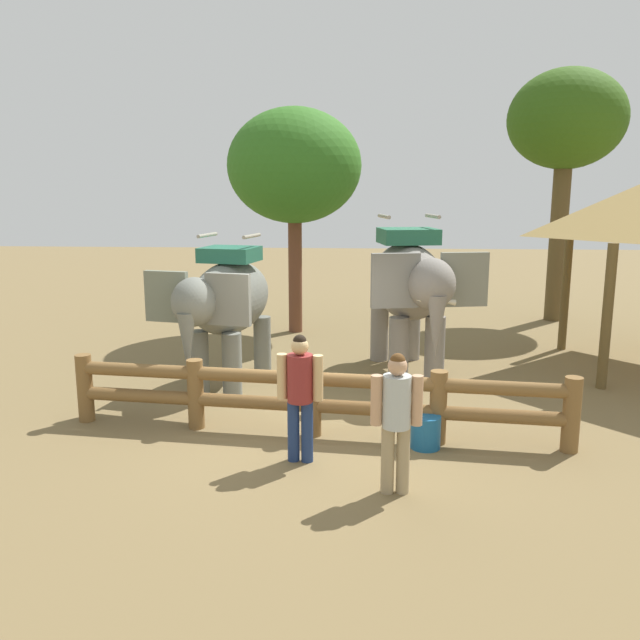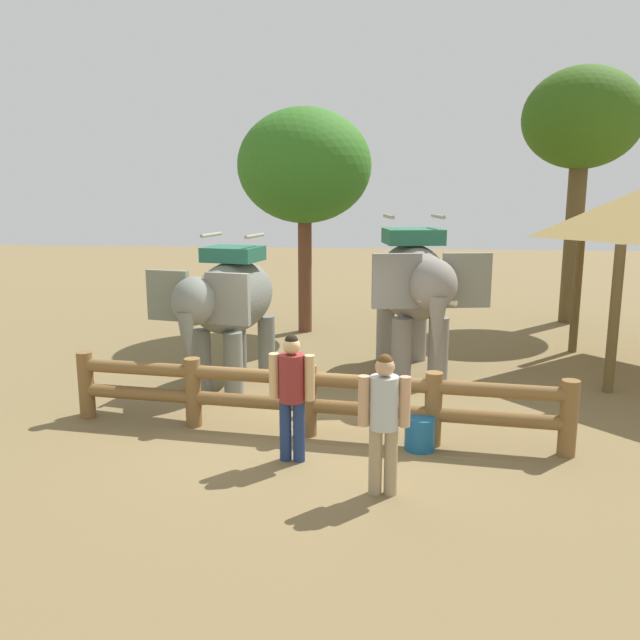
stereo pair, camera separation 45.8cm
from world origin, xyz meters
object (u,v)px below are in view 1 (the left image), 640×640
Objects in this scene: elephant_near_left at (227,302)px; elephant_center at (410,286)px; tree_far_left at (294,167)px; feed_bucket at (426,432)px; log_fence at (313,395)px; tourist_man_in_blue at (396,413)px; tree_back_center at (566,124)px; tourist_woman_in_black at (300,389)px.

elephant_center is at bearing 17.05° from elephant_near_left.
feed_bucket is (2.55, -7.34, -3.79)m from tree_far_left.
tourist_man_in_blue reaches higher than log_fence.
elephant_center is (3.30, 1.01, 0.17)m from elephant_near_left.
log_fence is 3.05m from elephant_near_left.
elephant_center is 0.67× the size of tree_far_left.
tree_back_center reaches higher than tourist_man_in_blue.
tree_far_left is at bearing 97.89° from log_fence.
log_fence is 1.35× the size of tree_far_left.
tourist_man_in_blue is at bearing -55.56° from elephant_near_left.
tourist_woman_in_black is 0.26× the size of tree_back_center.
elephant_center is 4.99m from tree_far_left.
tourist_woman_in_black reaches higher than feed_bucket.
tree_back_center is at bearing 65.16° from feed_bucket.
elephant_near_left reaches higher than tourist_woman_in_black.
tourist_woman_in_black is at bearing -121.31° from tree_back_center.
elephant_center reaches higher than log_fence.
elephant_center is 0.55× the size of tree_back_center.
elephant_center reaches higher than tourist_woman_in_black.
elephant_near_left is at bearing 126.26° from log_fence.
log_fence is 1.67m from feed_bucket.
log_fence reaches higher than feed_bucket.
elephant_center is 7.88× the size of feed_bucket.
feed_bucket is at bearing -114.84° from tree_back_center.
tree_far_left is 7.18m from tree_back_center.
elephant_center reaches higher than feed_bucket.
feed_bucket is (1.68, 0.56, -0.76)m from tourist_woman_in_black.
tree_far_left reaches higher than feed_bucket.
elephant_near_left is 3.69m from tourist_woman_in_black.
elephant_near_left is at bearing -162.95° from elephant_center.
tree_back_center reaches higher than log_fence.
tree_back_center reaches higher than elephant_center.
elephant_center reaches higher than tourist_man_in_blue.
tree_far_left is (0.75, 4.63, 2.48)m from elephant_near_left.
tourist_woman_in_black is 1.46m from tourist_man_in_blue.
tree_far_left is at bearing 96.28° from tourist_woman_in_black.
tree_far_left is (-2.07, 8.74, 3.03)m from tourist_man_in_blue.
tree_back_center reaches higher than feed_bucket.
log_fence is 15.93× the size of feed_bucket.
log_fence is at bearing -82.11° from tree_far_left.
elephant_near_left is 0.60× the size of tree_far_left.
tourist_man_in_blue is 12.38m from tree_back_center.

